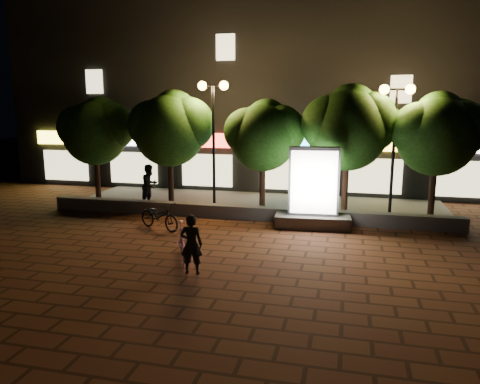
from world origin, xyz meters
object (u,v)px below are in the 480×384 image
(tree_mid, at_px, (264,133))
(street_lamp_right, at_px, (396,117))
(tree_left, at_px, (171,126))
(street_lamp_left, at_px, (213,112))
(rider, at_px, (191,244))
(scooter_pink, at_px, (182,241))
(scooter_parked, at_px, (159,216))
(tree_far_left, at_px, (96,129))
(pedestrian, at_px, (150,185))
(tree_far_right, at_px, (438,131))
(ad_kiosk, at_px, (313,195))
(tree_right, at_px, (349,125))

(tree_mid, distance_m, street_lamp_right, 5.00)
(tree_left, relative_size, tree_mid, 1.09)
(tree_mid, bearing_deg, street_lamp_left, -172.69)
(street_lamp_left, distance_m, rider, 8.00)
(scooter_pink, height_order, scooter_parked, scooter_pink)
(tree_far_left, bearing_deg, street_lamp_left, -2.76)
(tree_far_left, relative_size, scooter_pink, 2.63)
(tree_far_left, relative_size, tree_left, 0.95)
(tree_far_left, bearing_deg, pedestrian, -10.52)
(pedestrian, bearing_deg, tree_far_right, -71.86)
(rider, bearing_deg, tree_far_left, -53.24)
(scooter_parked, bearing_deg, tree_left, 39.35)
(tree_left, relative_size, tree_far_right, 1.03)
(pedestrian, bearing_deg, tree_mid, -68.51)
(street_lamp_left, relative_size, pedestrian, 2.90)
(tree_mid, relative_size, rider, 2.85)
(street_lamp_right, height_order, scooter_parked, street_lamp_right)
(tree_left, height_order, tree_mid, tree_left)
(rider, bearing_deg, tree_left, -71.37)
(tree_left, xyz_separation_m, rider, (3.48, -7.42, -2.65))
(tree_far_right, relative_size, pedestrian, 2.66)
(street_lamp_left, bearing_deg, ad_kiosk, -21.96)
(tree_left, xyz_separation_m, tree_right, (7.30, 0.00, 0.12))
(tree_right, distance_m, rider, 8.79)
(tree_far_left, height_order, street_lamp_left, street_lamp_left)
(tree_right, bearing_deg, street_lamp_left, -177.19)
(rider, distance_m, pedestrian, 8.16)
(street_lamp_right, relative_size, scooter_parked, 2.66)
(street_lamp_left, xyz_separation_m, ad_kiosk, (4.22, -1.70, -2.87))
(tree_right, height_order, scooter_pink, tree_right)
(tree_far_right, bearing_deg, tree_mid, -180.00)
(tree_mid, xyz_separation_m, tree_right, (3.31, 0.00, 0.35))
(tree_far_right, relative_size, ad_kiosk, 1.65)
(tree_mid, xyz_separation_m, scooter_parked, (-3.05, -3.65, -2.72))
(street_lamp_right, bearing_deg, tree_far_left, 178.79)
(tree_far_left, xyz_separation_m, street_lamp_left, (5.45, -0.26, 0.74))
(tree_far_left, distance_m, ad_kiosk, 10.09)
(street_lamp_right, bearing_deg, scooter_pink, -134.70)
(rider, bearing_deg, scooter_pink, -63.79)
(scooter_pink, bearing_deg, tree_far_right, 15.72)
(street_lamp_right, xyz_separation_m, scooter_parked, (-8.00, -3.38, -3.40))
(tree_mid, xyz_separation_m, street_lamp_right, (4.95, -0.26, 0.68))
(ad_kiosk, relative_size, rider, 1.82)
(rider, height_order, scooter_parked, rider)
(street_lamp_left, relative_size, scooter_parked, 2.76)
(tree_mid, relative_size, scooter_parked, 2.40)
(scooter_pink, height_order, rider, rider)
(tree_mid, bearing_deg, scooter_parked, -129.88)
(street_lamp_right, height_order, ad_kiosk, street_lamp_right)
(ad_kiosk, distance_m, pedestrian, 7.15)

